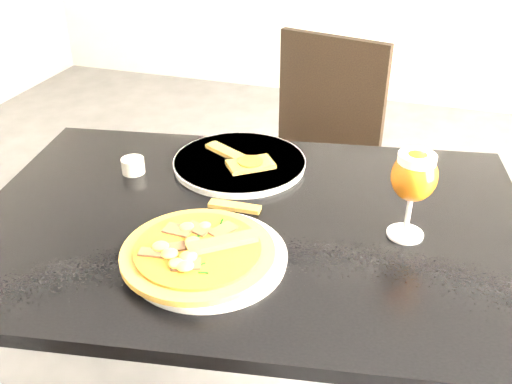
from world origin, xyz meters
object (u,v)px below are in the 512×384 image
(dining_table, at_px, (251,252))
(pizza, at_px, (199,251))
(chair_far, at_px, (313,159))
(beer_glass, at_px, (414,177))

(dining_table, bearing_deg, pizza, -114.52)
(chair_far, height_order, beer_glass, beer_glass)
(chair_far, xyz_separation_m, beer_glass, (0.35, -0.76, 0.39))
(dining_table, height_order, beer_glass, beer_glass)
(pizza, xyz_separation_m, beer_glass, (0.37, 0.21, 0.11))
(chair_far, relative_size, beer_glass, 4.75)
(pizza, bearing_deg, beer_glass, 30.01)
(dining_table, relative_size, pizza, 4.45)
(beer_glass, bearing_deg, pizza, -149.99)
(dining_table, distance_m, chair_far, 0.81)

